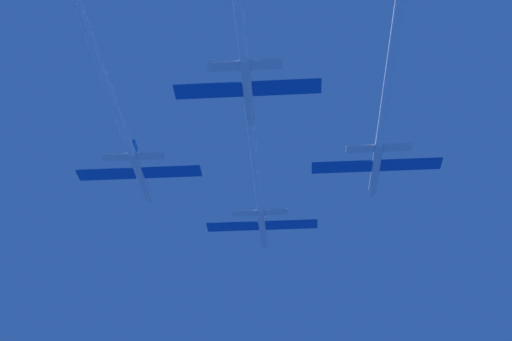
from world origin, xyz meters
The scene contains 4 objects.
jet_lead centered at (-0.37, -8.46, 0.78)m, with size 19.01×39.88×3.15m.
jet_left_wing centered at (-18.18, -27.88, 0.79)m, with size 19.01×45.97×3.15m.
jet_right_wing centered at (17.53, -29.12, -0.22)m, with size 19.01×46.50×3.15m.
jet_slot centered at (-0.26, -45.90, 0.75)m, with size 19.01×46.58×3.15m.
Camera 1 is at (4.90, -97.61, -56.49)m, focal length 45.81 mm.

